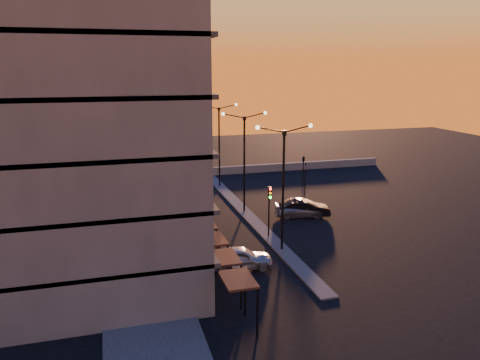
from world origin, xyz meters
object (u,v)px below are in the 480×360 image
car_wagon (300,210)px  car_sedan (304,208)px  car_hatchback (240,258)px  streetlamp_mid (244,154)px  traffic_light_main (270,203)px

car_wagon → car_sedan: bearing=-84.7°
car_hatchback → car_wagon: (8.41, 9.39, -0.09)m
streetlamp_mid → car_wagon: bearing=-32.0°
streetlamp_mid → car_wagon: size_ratio=2.06×
car_wagon → car_hatchback: bearing=148.9°
car_hatchback → car_wagon: car_hatchback is taller
car_hatchback → car_sedan: car_sedan is taller
streetlamp_mid → car_hatchback: 13.70m
car_hatchback → car_wagon: size_ratio=0.96×
car_hatchback → car_sedan: (8.81, 9.35, 0.02)m
traffic_light_main → car_hatchback: size_ratio=0.96×
car_sedan → streetlamp_mid: bearing=73.6°
car_hatchback → car_wagon: 12.61m
car_hatchback → traffic_light_main: bearing=-29.7°
streetlamp_mid → car_sedan: 7.44m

